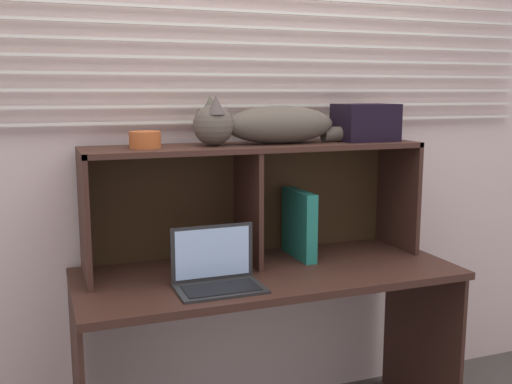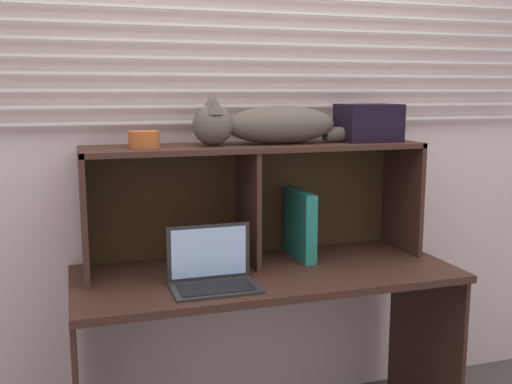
% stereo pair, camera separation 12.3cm
% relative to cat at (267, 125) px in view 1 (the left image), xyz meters
% --- Properties ---
extents(back_panel_with_blinds, '(4.40, 0.08, 2.50)m').
position_rel_cat_xyz_m(back_panel_with_blinds, '(-0.05, 0.22, -0.09)').
color(back_panel_with_blinds, beige).
rests_on(back_panel_with_blinds, ground).
extents(desk, '(1.54, 0.64, 0.76)m').
position_rel_cat_xyz_m(desk, '(-0.05, -0.14, -0.73)').
color(desk, '#3B2119').
rests_on(desk, ground).
extents(hutch_shelf_unit, '(1.42, 0.34, 0.50)m').
position_rel_cat_xyz_m(hutch_shelf_unit, '(-0.05, 0.04, -0.24)').
color(hutch_shelf_unit, '#3B2119').
rests_on(hutch_shelf_unit, desk).
extents(cat, '(0.83, 0.19, 0.20)m').
position_rel_cat_xyz_m(cat, '(0.00, 0.00, 0.00)').
color(cat, '#534A3F').
rests_on(cat, hutch_shelf_unit).
extents(laptop, '(0.32, 0.20, 0.22)m').
position_rel_cat_xyz_m(laptop, '(-0.30, -0.27, -0.53)').
color(laptop, '#262626').
rests_on(laptop, desk).
extents(binder_upright, '(0.05, 0.27, 0.29)m').
position_rel_cat_xyz_m(binder_upright, '(0.15, 0.00, -0.43)').
color(binder_upright, '#217A68').
rests_on(binder_upright, desk).
extents(book_stack, '(0.19, 0.22, 0.06)m').
position_rel_cat_xyz_m(book_stack, '(-0.29, -0.00, -0.55)').
color(book_stack, gray).
rests_on(book_stack, desk).
extents(small_basket, '(0.12, 0.12, 0.06)m').
position_rel_cat_xyz_m(small_basket, '(-0.51, 0.00, -0.05)').
color(small_basket, '#B55626').
rests_on(small_basket, hutch_shelf_unit).
extents(storage_box, '(0.25, 0.20, 0.16)m').
position_rel_cat_xyz_m(storage_box, '(0.47, 0.00, 0.00)').
color(storage_box, black).
rests_on(storage_box, hutch_shelf_unit).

